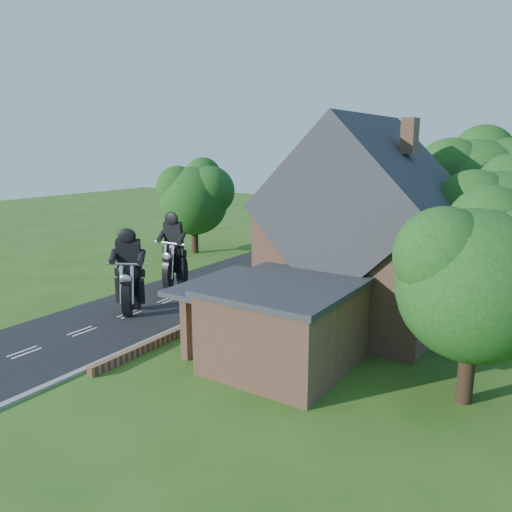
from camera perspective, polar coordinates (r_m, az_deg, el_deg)
The scene contains 19 objects.
ground at distance 27.51m, azimuth -14.28°, elevation -6.48°, with size 120.00×120.00×0.00m, color #2C5317.
road at distance 27.50m, azimuth -14.28°, elevation -6.46°, with size 7.00×80.00×0.02m, color black.
kerb at distance 25.03m, azimuth -8.56°, elevation -7.99°, with size 0.30×80.00×0.12m, color gray.
garden_wall at distance 28.33m, azimuth -0.81°, elevation -5.10°, with size 0.30×22.00×0.40m, color #9A684E.
house at distance 25.39m, azimuth 12.11°, elevation 2.19°, with size 9.54×8.64×10.24m.
annex at distance 20.36m, azimuth 3.03°, elevation -7.62°, with size 7.05×5.94×3.44m.
tree_annex_side at distance 18.06m, azimuth 25.00°, elevation -1.73°, with size 5.64×5.20×7.48m.
tree_house_right at distance 26.35m, azimuth 26.91°, elevation 3.34°, with size 6.51×6.00×8.40m.
tree_behind_house at distance 33.99m, azimuth 24.48°, elevation 7.11°, with size 7.81×7.20×10.08m.
tree_behind_left at distance 36.40m, azimuth 15.24°, elevation 7.29°, with size 6.94×6.40×9.16m.
tree_far_road at distance 41.20m, azimuth -6.62°, elevation 6.96°, with size 6.08×5.60×7.84m.
shrub_a at distance 23.14m, azimuth -7.18°, elevation -8.40°, with size 0.90×0.90×1.10m, color #123817.
shrub_b at distance 24.96m, azimuth -3.44°, elevation -6.73°, with size 0.90×0.90×1.10m, color #123817.
shrub_c at distance 26.90m, azimuth -0.24°, elevation -5.28°, with size 0.90×0.90×1.10m, color #123817.
shrub_d at distance 31.02m, azimuth 4.88°, elevation -2.90°, with size 0.90×0.90×1.10m, color #123817.
shrub_e at distance 33.17m, azimuth 6.94°, elevation -1.93°, with size 0.90×0.90×1.10m, color #123817.
shrub_f at distance 35.36m, azimuth 8.75°, elevation -1.08°, with size 0.90×0.90×1.10m, color #123817.
motorcycle_lead at distance 27.40m, azimuth -14.05°, elevation -5.02°, with size 0.38×1.49×1.39m, color black, non-canonical shape.
motorcycle_follow at distance 31.62m, azimuth -9.22°, elevation -2.39°, with size 0.39×1.56×1.45m, color black, non-canonical shape.
Camera 1 is at (19.47, -17.34, 8.77)m, focal length 35.00 mm.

